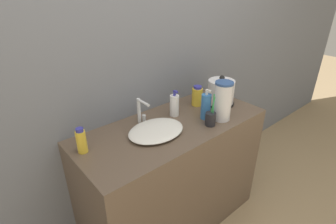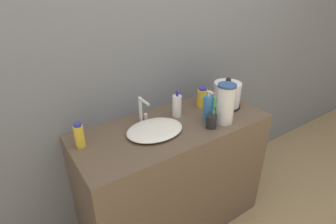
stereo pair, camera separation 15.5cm
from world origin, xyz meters
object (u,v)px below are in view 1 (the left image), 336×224
at_px(lotion_bottle, 174,105).
at_px(water_pitcher, 223,101).
at_px(faucet, 141,110).
at_px(mouthwash_bottle, 81,141).
at_px(electric_kettle, 221,93).
at_px(toothbrush_cup, 211,119).
at_px(hand_cream_bottle, 206,106).
at_px(shampoo_bottle, 197,96).

bearing_deg(lotion_bottle, water_pitcher, -50.09).
distance_m(faucet, mouthwash_bottle, 0.41).
xyz_separation_m(electric_kettle, toothbrush_cup, (-0.29, -0.16, -0.04)).
bearing_deg(electric_kettle, water_pitcher, -138.51).
relative_size(mouthwash_bottle, hand_cream_bottle, 0.70).
bearing_deg(faucet, lotion_bottle, -14.09).
height_order(shampoo_bottle, mouthwash_bottle, shampoo_bottle).
height_order(electric_kettle, water_pitcher, water_pitcher).
height_order(electric_kettle, shampoo_bottle, electric_kettle).
bearing_deg(mouthwash_bottle, water_pitcher, -15.82).
distance_m(electric_kettle, lotion_bottle, 0.38).
distance_m(faucet, water_pitcher, 0.51).
xyz_separation_m(lotion_bottle, shampoo_bottle, (0.23, 0.01, -0.00)).
relative_size(hand_cream_bottle, water_pitcher, 0.80).
bearing_deg(hand_cream_bottle, mouthwash_bottle, 167.92).
relative_size(electric_kettle, toothbrush_cup, 1.01).
distance_m(electric_kettle, hand_cream_bottle, 0.26).
xyz_separation_m(faucet, hand_cream_bottle, (0.35, -0.22, -0.00)).
height_order(faucet, mouthwash_bottle, faucet).
distance_m(lotion_bottle, water_pitcher, 0.31).
bearing_deg(water_pitcher, faucet, 145.40).
xyz_separation_m(toothbrush_cup, shampoo_bottle, (0.15, 0.26, 0.02)).
distance_m(toothbrush_cup, mouthwash_bottle, 0.76).
height_order(mouthwash_bottle, water_pitcher, water_pitcher).
bearing_deg(mouthwash_bottle, shampoo_bottle, 0.86).
height_order(mouthwash_bottle, hand_cream_bottle, hand_cream_bottle).
xyz_separation_m(toothbrush_cup, lotion_bottle, (-0.08, 0.24, 0.03)).
relative_size(toothbrush_cup, mouthwash_bottle, 1.50).
bearing_deg(water_pitcher, shampoo_bottle, 82.15).
bearing_deg(electric_kettle, hand_cream_bottle, -161.56).
relative_size(shampoo_bottle, water_pitcher, 0.57).
bearing_deg(shampoo_bottle, faucet, 174.79).
xyz_separation_m(mouthwash_bottle, water_pitcher, (0.83, -0.24, 0.06)).
distance_m(shampoo_bottle, water_pitcher, 0.26).
height_order(toothbrush_cup, lotion_bottle, toothbrush_cup).
xyz_separation_m(lotion_bottle, water_pitcher, (0.19, -0.23, 0.05)).
xyz_separation_m(electric_kettle, shampoo_bottle, (-0.14, 0.09, -0.02)).
bearing_deg(shampoo_bottle, toothbrush_cup, -120.01).
bearing_deg(electric_kettle, faucet, 167.21).
relative_size(lotion_bottle, hand_cream_bottle, 0.88).
xyz_separation_m(faucet, water_pitcher, (0.42, -0.29, 0.04)).
xyz_separation_m(shampoo_bottle, mouthwash_bottle, (-0.86, -0.01, -0.00)).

